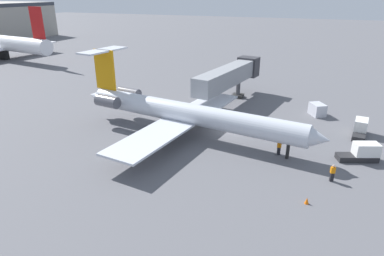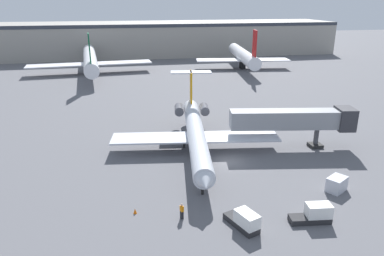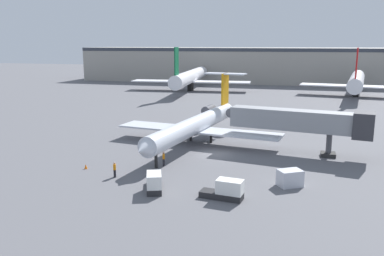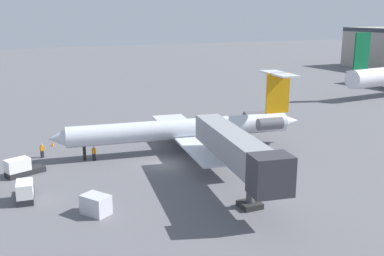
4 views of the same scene
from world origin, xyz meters
TOP-DOWN VIEW (x-y plane):
  - ground_plane at (0.00, 0.00)m, footprint 400.00×400.00m
  - regional_jet at (-3.45, 5.10)m, footprint 24.30×31.60m
  - jet_bridge at (11.49, 3.11)m, footprint 18.11×5.79m
  - ground_crew_marshaller at (-4.64, -6.68)m, footprint 0.38×0.47m
  - ground_crew_loader at (-8.35, -11.98)m, footprint 0.39×0.47m
  - baggage_tug_lead at (4.33, -15.02)m, footprint 4.14×1.86m
  - baggage_tug_trailing at (-2.81, -14.77)m, footprint 2.73×4.24m
  - cargo_container_uld at (9.89, -9.87)m, footprint 2.82×2.59m
  - traffic_cone_near at (-12.88, -10.14)m, footprint 0.36×0.36m
  - terminal_building at (0.00, 103.69)m, footprint 142.34×25.30m
  - parked_airliner_west_end at (-22.01, 68.00)m, footprint 36.09×42.68m
  - parked_airliner_west_mid at (24.55, 66.61)m, footprint 29.67×34.84m

SIDE VIEW (x-z plane):
  - ground_plane at x=0.00m, z-range -0.10..0.00m
  - traffic_cone_near at x=-12.88m, z-range 0.00..0.55m
  - baggage_tug_lead at x=4.33m, z-range -0.11..1.79m
  - baggage_tug_trailing at x=-2.81m, z-range -0.11..1.79m
  - cargo_container_uld at x=9.89m, z-range 0.00..1.68m
  - ground_crew_marshaller at x=-4.64m, z-range 0.01..1.70m
  - ground_crew_loader at x=-8.35m, z-range 0.01..1.70m
  - regional_jet at x=-3.45m, z-range -1.69..7.59m
  - parked_airliner_west_mid at x=24.55m, z-range -2.40..10.69m
  - parked_airliner_west_end at x=-22.01m, z-range -2.41..10.75m
  - jet_bridge at x=11.49m, z-range 1.31..7.29m
  - terminal_building at x=0.00m, z-range 0.01..12.49m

